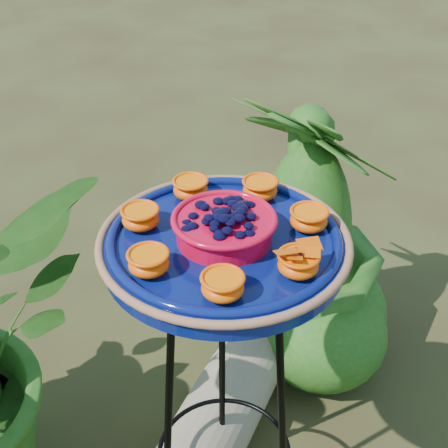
{
  "coord_description": "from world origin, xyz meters",
  "views": [
    {
      "loc": [
        -0.35,
        -0.69,
        1.51
      ],
      "look_at": [
        0.04,
        0.12,
        0.9
      ],
      "focal_mm": 50.0,
      "sensor_mm": 36.0,
      "label": 1
    }
  ],
  "objects": [
    {
      "name": "shrub_back_right",
      "position": [
        0.54,
        0.6,
        0.44
      ],
      "size": [
        0.63,
        0.63,
        0.89
      ],
      "primitive_type": "imported",
      "rotation": [
        0.0,
        0.0,
        1.9
      ],
      "color": "#1A5316",
      "rests_on": "ground"
    },
    {
      "name": "feeder_dish",
      "position": [
        0.03,
        0.11,
        0.88
      ],
      "size": [
        0.56,
        0.56,
        0.1
      ],
      "rotation": [
        0.0,
        0.0,
        -0.41
      ],
      "color": "#071256",
      "rests_on": "tripod_stand"
    },
    {
      "name": "driftwood_log",
      "position": [
        0.08,
        0.3,
        0.1
      ],
      "size": [
        0.61,
        0.57,
        0.21
      ],
      "primitive_type": "cylinder",
      "rotation": [
        0.0,
        1.57,
        0.72
      ],
      "color": "gray",
      "rests_on": "ground"
    },
    {
      "name": "tripod_stand",
      "position": [
        0.03,
        0.11,
        0.51
      ],
      "size": [
        0.4,
        0.4,
        0.84
      ],
      "rotation": [
        0.0,
        0.0,
        -0.41
      ],
      "color": "black",
      "rests_on": "ground"
    }
  ]
}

